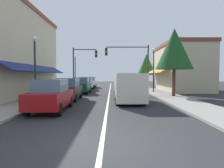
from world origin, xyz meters
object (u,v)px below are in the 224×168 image
at_px(traffic_signal_left_corner, 81,62).
at_px(street_lamp_right_mid, 153,63).
at_px(parked_car_third_left, 81,85).
at_px(parked_car_nearest_left, 51,95).
at_px(parked_car_second_left, 68,89).
at_px(parked_car_far_left, 86,83).
at_px(tree_right_far, 146,64).
at_px(parked_car_distant_left, 90,82).
at_px(traffic_signal_mast_arm, 133,60).
at_px(van_in_lane, 128,87).
at_px(tree_right_near, 174,49).
at_px(street_lamp_left_near, 35,58).
at_px(street_lamp_left_far, 75,66).

xyz_separation_m(traffic_signal_left_corner, street_lamp_right_mid, (8.78, -3.51, -0.37)).
xyz_separation_m(parked_car_third_left, street_lamp_right_mid, (8.11, 0.63, 2.49)).
relative_size(parked_car_nearest_left, parked_car_second_left, 1.00).
relative_size(parked_car_third_left, parked_car_far_left, 0.99).
bearing_deg(tree_right_far, parked_car_distant_left, -173.10).
bearing_deg(parked_car_second_left, traffic_signal_mast_arm, 52.97).
relative_size(van_in_lane, street_lamp_right_mid, 1.04).
height_order(parked_car_distant_left, traffic_signal_left_corner, traffic_signal_left_corner).
bearing_deg(tree_right_far, parked_car_far_left, -147.28).
distance_m(parked_car_nearest_left, traffic_signal_left_corner, 15.01).
bearing_deg(parked_car_nearest_left, tree_right_near, 35.76).
relative_size(parked_car_nearest_left, street_lamp_right_mid, 0.82).
bearing_deg(van_in_lane, parked_car_nearest_left, -143.21).
bearing_deg(traffic_signal_mast_arm, street_lamp_right_mid, -44.01).
bearing_deg(street_lamp_left_near, parked_car_second_left, 59.67).
distance_m(van_in_lane, traffic_signal_left_corner, 12.58).
xyz_separation_m(traffic_signal_mast_arm, street_lamp_right_mid, (2.12, -2.04, -0.58)).
relative_size(parked_car_distant_left, tree_right_near, 0.66).
distance_m(parked_car_third_left, street_lamp_right_mid, 8.51).
distance_m(van_in_lane, tree_right_near, 6.30).
height_order(parked_car_nearest_left, parked_car_third_left, same).
distance_m(parked_car_far_left, street_lamp_left_far, 3.93).
distance_m(parked_car_second_left, street_lamp_left_near, 3.83).
bearing_deg(parked_car_third_left, van_in_lane, -57.23).
height_order(van_in_lane, street_lamp_left_near, street_lamp_left_near).
relative_size(parked_car_nearest_left, van_in_lane, 0.79).
relative_size(parked_car_second_left, street_lamp_left_far, 0.83).
distance_m(traffic_signal_mast_arm, street_lamp_left_far, 9.37).
distance_m(parked_car_third_left, parked_car_distant_left, 9.80).
relative_size(parked_car_third_left, tree_right_far, 0.73).
bearing_deg(parked_car_nearest_left, traffic_signal_left_corner, 91.40).
height_order(parked_car_far_left, van_in_lane, van_in_lane).
distance_m(parked_car_far_left, traffic_signal_mast_arm, 7.25).
xyz_separation_m(traffic_signal_left_corner, tree_right_far, (9.83, 6.79, 0.09)).
xyz_separation_m(parked_car_far_left, street_lamp_right_mid, (8.29, -4.31, 2.49)).
bearing_deg(parked_car_distant_left, street_lamp_left_near, -95.13).
xyz_separation_m(parked_car_distant_left, street_lamp_right_mid, (8.29, -9.17, 2.49)).
xyz_separation_m(traffic_signal_left_corner, tree_right_near, (9.65, -7.97, 0.62)).
bearing_deg(tree_right_near, traffic_signal_left_corner, 140.44).
distance_m(parked_car_distant_left, tree_right_far, 9.85).
distance_m(street_lamp_left_near, tree_right_far, 22.23).
relative_size(parked_car_second_left, van_in_lane, 0.79).
distance_m(street_lamp_left_far, tree_right_far, 11.83).
height_order(parked_car_far_left, traffic_signal_left_corner, traffic_signal_left_corner).
bearing_deg(parked_car_far_left, parked_car_nearest_left, -88.17).
bearing_deg(van_in_lane, street_lamp_left_far, 113.74).
relative_size(parked_car_third_left, van_in_lane, 0.79).
bearing_deg(parked_car_second_left, traffic_signal_left_corner, 92.06).
relative_size(street_lamp_right_mid, tree_right_near, 0.81).
relative_size(parked_car_far_left, parked_car_distant_left, 1.01).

